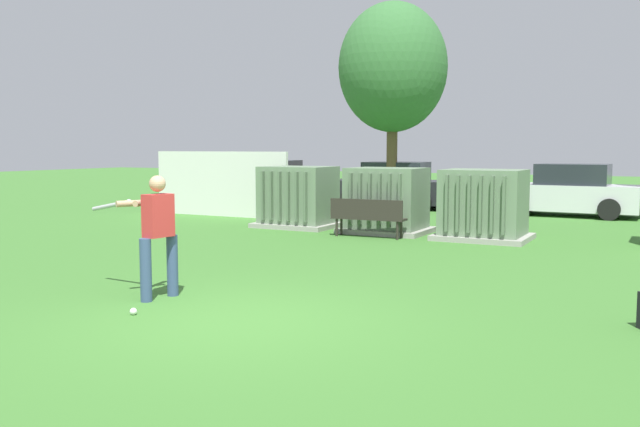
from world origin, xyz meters
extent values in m
plane|color=#3D752D|center=(0.00, 0.00, 0.00)|extent=(96.00, 96.00, 0.00)
cube|color=white|center=(-7.84, 10.50, 1.00)|extent=(4.80, 0.12, 2.00)
cube|color=#9E9B93|center=(-4.27, 9.09, 0.06)|extent=(2.10, 1.70, 0.12)
cube|color=slate|center=(-4.27, 9.09, 0.87)|extent=(1.80, 1.40, 1.50)
cube|color=#5B7056|center=(-4.90, 8.33, 0.87)|extent=(0.06, 0.12, 1.27)
cube|color=#5B7056|center=(-4.65, 8.33, 0.87)|extent=(0.06, 0.12, 1.27)
cube|color=#5B7056|center=(-4.39, 8.33, 0.87)|extent=(0.06, 0.12, 1.27)
cube|color=#5B7056|center=(-4.14, 8.33, 0.87)|extent=(0.06, 0.12, 1.27)
cube|color=#5B7056|center=(-3.88, 8.33, 0.87)|extent=(0.06, 0.12, 1.27)
cube|color=#5B7056|center=(-3.63, 8.33, 0.87)|extent=(0.06, 0.12, 1.27)
cube|color=#9E9B93|center=(-1.70, 9.04, 0.06)|extent=(2.10, 1.70, 0.12)
cube|color=slate|center=(-1.70, 9.04, 0.87)|extent=(1.80, 1.40, 1.50)
cube|color=#5B7056|center=(-2.34, 8.28, 0.87)|extent=(0.06, 0.12, 1.27)
cube|color=#5B7056|center=(-2.09, 8.28, 0.87)|extent=(0.06, 0.12, 1.27)
cube|color=#5B7056|center=(-1.83, 8.28, 0.87)|extent=(0.06, 0.12, 1.27)
cube|color=#5B7056|center=(-1.58, 8.28, 0.87)|extent=(0.06, 0.12, 1.27)
cube|color=#5B7056|center=(-1.32, 8.28, 0.87)|extent=(0.06, 0.12, 1.27)
cube|color=#5B7056|center=(-1.07, 8.28, 0.87)|extent=(0.06, 0.12, 1.27)
cube|color=#9E9B93|center=(0.77, 8.88, 0.06)|extent=(2.10, 1.70, 0.12)
cube|color=slate|center=(0.77, 8.88, 0.87)|extent=(1.80, 1.40, 1.50)
cube|color=#5B7056|center=(0.13, 8.12, 0.87)|extent=(0.06, 0.12, 1.27)
cube|color=#5B7056|center=(0.39, 8.12, 0.87)|extent=(0.06, 0.12, 1.27)
cube|color=#5B7056|center=(0.64, 8.12, 0.87)|extent=(0.06, 0.12, 1.27)
cube|color=#5B7056|center=(0.90, 8.12, 0.87)|extent=(0.06, 0.12, 1.27)
cube|color=#5B7056|center=(1.15, 8.12, 0.87)|extent=(0.06, 0.12, 1.27)
cube|color=#5B7056|center=(1.41, 8.12, 0.87)|extent=(0.06, 0.12, 1.27)
cube|color=#2D2823|center=(-1.73, 8.00, 0.45)|extent=(1.82, 0.48, 0.05)
cube|color=#2D2823|center=(-1.72, 7.82, 0.70)|extent=(1.80, 0.12, 0.44)
cylinder|color=#2D2823|center=(-2.50, 8.11, 0.21)|extent=(0.06, 0.06, 0.42)
cylinder|color=#2D2823|center=(-0.97, 8.17, 0.21)|extent=(0.06, 0.06, 0.42)
cylinder|color=#2D2823|center=(-2.49, 7.83, 0.21)|extent=(0.06, 0.06, 0.42)
cylinder|color=#2D2823|center=(-0.96, 7.89, 0.21)|extent=(0.06, 0.06, 0.42)
cylinder|color=#384C75|center=(-1.71, 0.31, 0.44)|extent=(0.16, 0.16, 0.88)
cylinder|color=#384C75|center=(-1.64, 0.79, 0.44)|extent=(0.16, 0.16, 0.88)
cube|color=red|center=(-1.68, 0.55, 1.18)|extent=(0.30, 0.43, 0.60)
sphere|color=tan|center=(-1.68, 0.55, 1.62)|extent=(0.23, 0.23, 0.23)
cylinder|color=tan|center=(-2.06, 0.52, 1.34)|extent=(0.33, 0.52, 0.09)
cylinder|color=tan|center=(-2.03, 0.69, 1.34)|extent=(0.19, 0.55, 0.09)
cylinder|color=#B2B2B7|center=(-2.72, 0.71, 1.27)|extent=(0.85, 0.19, 0.21)
sphere|color=#B2B2B7|center=(-2.30, 0.64, 1.34)|extent=(0.08, 0.08, 0.08)
sphere|color=white|center=(-1.34, -0.35, 0.04)|extent=(0.09, 0.09, 0.09)
cylinder|color=brown|center=(-3.92, 14.93, 1.48)|extent=(0.36, 0.36, 2.96)
ellipsoid|color=#387038|center=(-3.92, 14.93, 4.80)|extent=(3.64, 3.64, 4.32)
cube|color=maroon|center=(-9.75, 16.26, 0.58)|extent=(4.34, 2.10, 0.80)
cube|color=#262B33|center=(-9.60, 16.27, 1.30)|extent=(2.24, 1.76, 0.64)
cylinder|color=black|center=(-10.96, 15.29, 0.32)|extent=(0.66, 0.28, 0.64)
cylinder|color=black|center=(-11.13, 16.98, 0.32)|extent=(0.66, 0.28, 0.64)
cylinder|color=black|center=(-8.37, 15.54, 0.32)|extent=(0.66, 0.28, 0.64)
cylinder|color=black|center=(-8.54, 17.23, 0.32)|extent=(0.66, 0.28, 0.64)
cube|color=black|center=(-4.17, 15.61, 0.58)|extent=(4.33, 2.06, 0.80)
cube|color=#262B33|center=(-4.03, 15.62, 1.30)|extent=(2.23, 1.74, 0.64)
cylinder|color=black|center=(-5.40, 14.65, 0.32)|extent=(0.66, 0.28, 0.64)
cylinder|color=black|center=(-5.55, 16.34, 0.32)|extent=(0.66, 0.28, 0.64)
cylinder|color=black|center=(-2.80, 14.88, 0.32)|extent=(0.66, 0.28, 0.64)
cylinder|color=black|center=(-2.95, 16.57, 0.32)|extent=(0.66, 0.28, 0.64)
cube|color=silver|center=(1.68, 15.56, 0.58)|extent=(4.22, 1.74, 0.80)
cube|color=#262B33|center=(1.83, 15.56, 1.30)|extent=(2.12, 1.58, 0.64)
cylinder|color=black|center=(0.37, 14.73, 0.32)|extent=(0.64, 0.23, 0.64)
cylinder|color=black|center=(0.39, 16.43, 0.32)|extent=(0.64, 0.23, 0.64)
cylinder|color=black|center=(2.97, 14.70, 0.32)|extent=(0.64, 0.23, 0.64)
cylinder|color=black|center=(2.99, 16.40, 0.32)|extent=(0.64, 0.23, 0.64)
camera|label=1|loc=(4.76, -6.82, 2.13)|focal=38.47mm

